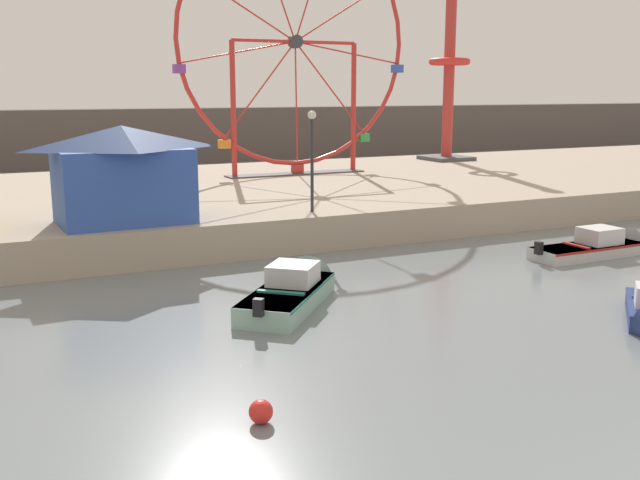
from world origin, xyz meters
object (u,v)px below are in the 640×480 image
motorboat_pale_grey (608,246)px  promenade_lamp_near (312,146)px  motorboat_seafoam (298,286)px  mooring_buoy_orange (261,412)px  ferris_wheel_red_frame (295,46)px  drop_tower_red_tower (449,77)px  carnival_booth_blue_tent (123,173)px

motorboat_pale_grey → promenade_lamp_near: promenade_lamp_near is taller
motorboat_seafoam → mooring_buoy_orange: (-3.87, -7.00, -0.14)m
ferris_wheel_red_frame → promenade_lamp_near: bearing=-111.4°
motorboat_pale_grey → mooring_buoy_orange: size_ratio=13.18×
motorboat_seafoam → ferris_wheel_red_frame: size_ratio=0.37×
motorboat_pale_grey → ferris_wheel_red_frame: size_ratio=0.43×
drop_tower_red_tower → mooring_buoy_orange: drop_tower_red_tower is taller
drop_tower_red_tower → mooring_buoy_orange: (-24.22, -28.41, -6.45)m
drop_tower_red_tower → carnival_booth_blue_tent: 27.95m
carnival_booth_blue_tent → promenade_lamp_near: size_ratio=1.30×
motorboat_seafoam → mooring_buoy_orange: size_ratio=11.42×
drop_tower_red_tower → promenade_lamp_near: size_ratio=3.24×
motorboat_pale_grey → mooring_buoy_orange: (-16.39, -7.40, -0.08)m
ferris_wheel_red_frame → drop_tower_red_tower: 12.84m
mooring_buoy_orange → motorboat_pale_grey: bearing=24.3°
motorboat_seafoam → drop_tower_red_tower: drop_tower_red_tower is taller
motorboat_seafoam → promenade_lamp_near: bearing=13.0°
promenade_lamp_near → drop_tower_red_tower: bearing=41.8°
motorboat_seafoam → mooring_buoy_orange: bearing=-167.2°
motorboat_seafoam → carnival_booth_blue_tent: 8.25m
carnival_booth_blue_tent → motorboat_pale_grey: bearing=-24.7°
drop_tower_red_tower → mooring_buoy_orange: size_ratio=27.80×
drop_tower_red_tower → carnival_booth_blue_tent: (-23.70, -14.37, -3.61)m
mooring_buoy_orange → motorboat_seafoam: bearing=61.1°
drop_tower_red_tower → ferris_wheel_red_frame: bearing=-164.7°
carnival_booth_blue_tent → mooring_buoy_orange: size_ratio=11.16×
ferris_wheel_red_frame → motorboat_seafoam: bearing=-114.0°
motorboat_pale_grey → drop_tower_red_tower: 23.31m
promenade_lamp_near → mooring_buoy_orange: (-7.31, -13.30, -3.59)m
drop_tower_red_tower → promenade_lamp_near: drop_tower_red_tower is taller
ferris_wheel_red_frame → promenade_lamp_near: size_ratio=3.59×
motorboat_pale_grey → ferris_wheel_red_frame: (-4.48, 17.65, 7.82)m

